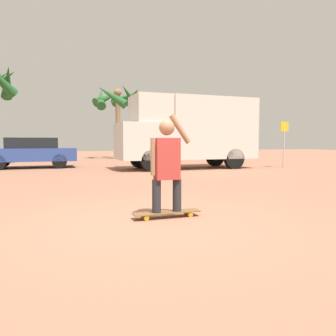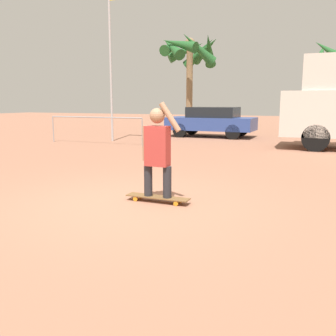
# 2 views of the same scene
# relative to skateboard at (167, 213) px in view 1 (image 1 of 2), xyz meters

# --- Properties ---
(ground_plane) EXTENTS (80.00, 80.00, 0.00)m
(ground_plane) POSITION_rel_skateboard_xyz_m (-0.32, -0.27, -0.08)
(ground_plane) COLOR #A36B51
(skateboard) EXTENTS (1.10, 0.24, 0.09)m
(skateboard) POSITION_rel_skateboard_xyz_m (0.00, 0.00, 0.00)
(skateboard) COLOR brown
(skateboard) RESTS_ON ground_plane
(person_skateboarder) EXTENTS (0.68, 0.25, 1.56)m
(person_skateboarder) POSITION_rel_skateboard_xyz_m (-0.00, -0.00, 0.84)
(person_skateboarder) COLOR #28282D
(person_skateboarder) RESTS_ON skateboard
(camper_van) EXTENTS (6.27, 2.06, 3.20)m
(camper_van) POSITION_rel_skateboard_xyz_m (4.27, 8.85, 1.67)
(camper_van) COLOR black
(camper_van) RESTS_ON ground_plane
(parked_car_blue) EXTENTS (4.07, 1.89, 1.40)m
(parked_car_blue) POSITION_rel_skateboard_xyz_m (-2.55, 11.70, 0.67)
(parked_car_blue) COLOR black
(parked_car_blue) RESTS_ON ground_plane
(palm_tree_near_van) EXTENTS (3.73, 3.83, 5.31)m
(palm_tree_near_van) POSITION_rel_skateboard_xyz_m (3.06, 18.91, 4.20)
(palm_tree_near_van) COLOR #8E704C
(palm_tree_near_van) RESTS_ON ground_plane
(street_sign) EXTENTS (0.44, 0.06, 2.15)m
(street_sign) POSITION_rel_skateboard_xyz_m (8.63, 7.75, 1.32)
(street_sign) COLOR #B7B7BC
(street_sign) RESTS_ON ground_plane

